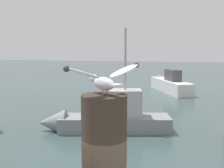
% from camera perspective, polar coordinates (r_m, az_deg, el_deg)
% --- Properties ---
extents(mooring_post, '(0.35, 0.35, 1.05)m').
position_cam_1_polar(mooring_post, '(2.25, -1.57, -15.47)').
color(mooring_post, '#382D23').
rests_on(mooring_post, harbor_quay).
extents(seagull, '(0.50, 0.59, 0.23)m').
position_cam_1_polar(seagull, '(2.09, -1.69, 1.14)').
color(seagull, tan).
rests_on(seagull, mooring_post).
extents(boat_grey, '(5.14, 2.28, 4.10)m').
position_cam_1_polar(boat_grey, '(10.81, -2.01, -7.11)').
color(boat_grey, gray).
rests_on(boat_grey, ground_plane).
extents(boat_white, '(3.49, 5.76, 1.70)m').
position_cam_1_polar(boat_white, '(20.90, 11.33, 0.03)').
color(boat_white, silver).
rests_on(boat_white, ground_plane).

